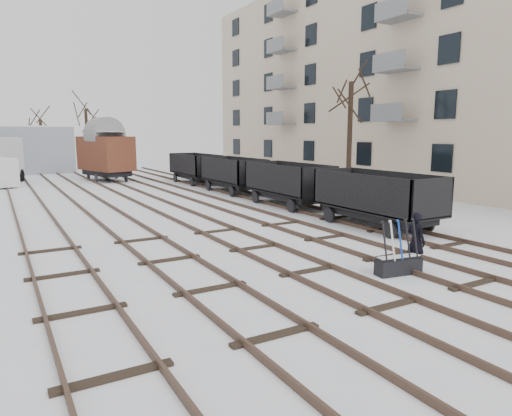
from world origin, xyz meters
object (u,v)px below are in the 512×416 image
(box_van_wagon, at_px, (106,152))
(ground_frame, at_px, (398,264))
(freight_wagon_a, at_px, (376,207))
(worker, at_px, (416,241))

(box_van_wagon, bearing_deg, ground_frame, -102.71)
(freight_wagon_a, relative_size, box_van_wagon, 0.96)
(freight_wagon_a, distance_m, box_van_wagon, 25.06)
(worker, xyz_separation_m, box_van_wagon, (-2.28, 29.27, 1.47))
(ground_frame, distance_m, freight_wagon_a, 6.43)
(worker, bearing_deg, freight_wagon_a, -32.97)
(ground_frame, bearing_deg, worker, 16.72)
(freight_wagon_a, bearing_deg, ground_frame, -128.95)
(box_van_wagon, bearing_deg, worker, -101.23)
(worker, height_order, freight_wagon_a, freight_wagon_a)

